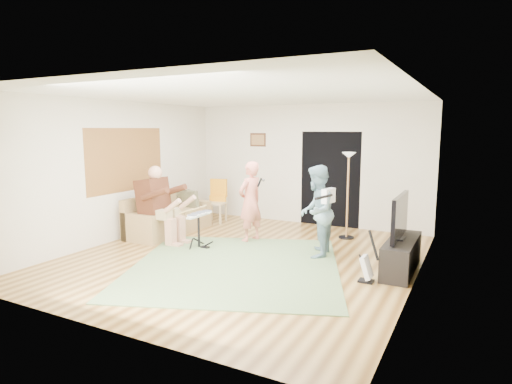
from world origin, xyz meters
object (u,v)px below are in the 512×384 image
sofa (166,220)px  guitar_spare (367,267)px  torchiere_lamp (348,180)px  tv_cabinet (401,255)px  singer (250,202)px  guitarist (317,211)px  drum_kit (199,232)px  television (400,216)px  dining_chair (217,207)px

sofa → guitar_spare: sofa is taller
torchiere_lamp → tv_cabinet: 2.25m
guitar_spare → torchiere_lamp: torchiere_lamp is taller
singer → tv_cabinet: size_ratio=1.11×
sofa → guitarist: size_ratio=1.27×
singer → drum_kit: bearing=-19.2°
drum_kit → tv_cabinet: drum_kit is taller
torchiere_lamp → television: torchiere_lamp is taller
guitar_spare → television: bearing=67.0°
guitarist → guitar_spare: guitarist is taller
torchiere_lamp → dining_chair: torchiere_lamp is taller
television → drum_kit: bearing=-174.4°
guitarist → television: guitarist is taller
sofa → dining_chair: size_ratio=1.99×
sofa → torchiere_lamp: torchiere_lamp is taller
torchiere_lamp → dining_chair: 3.21m
singer → torchiere_lamp: 1.97m
drum_kit → torchiere_lamp: bearing=41.2°
guitarist → torchiere_lamp: size_ratio=0.91×
drum_kit → guitar_spare: bearing=-6.7°
drum_kit → guitarist: size_ratio=0.43×
sofa → drum_kit: sofa is taller
guitarist → guitar_spare: 1.48m
guitarist → guitar_spare: bearing=40.7°
sofa → tv_cabinet: 4.80m
television → dining_chair: bearing=159.0°
tv_cabinet → torchiere_lamp: bearing=129.1°
singer → dining_chair: bearing=-111.2°
guitarist → dining_chair: guitarist is taller
sofa → television: (4.74, -0.31, 0.58)m
torchiere_lamp → sofa: bearing=-159.8°
drum_kit → torchiere_lamp: size_ratio=0.39×
sofa → singer: size_ratio=1.27×
dining_chair → television: television is taller
singer → dining_chair: size_ratio=1.56×
torchiere_lamp → dining_chair: size_ratio=1.72×
sofa → dining_chair: dining_chair is taller
singer → torchiere_lamp: bearing=140.0°
guitarist → dining_chair: size_ratio=1.57×
dining_chair → drum_kit: bearing=-76.1°
singer → television: (2.84, -0.52, 0.08)m
sofa → dining_chair: 1.42m
sofa → guitarist: 3.41m
torchiere_lamp → guitar_spare: bearing=-67.7°
singer → tv_cabinet: bearing=95.9°
drum_kit → television: television is taller
sofa → torchiere_lamp: size_ratio=1.16×
singer → guitarist: (1.47, -0.37, 0.01)m
drum_kit → torchiere_lamp: (2.21, 1.93, 0.88)m
singer → torchiere_lamp: torchiere_lamp is taller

